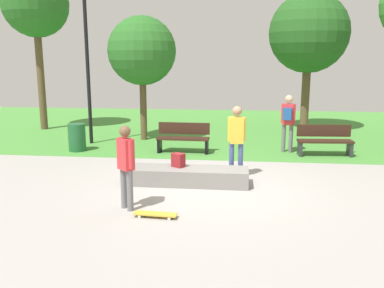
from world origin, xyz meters
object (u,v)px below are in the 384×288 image
pedestrian_with_backpack (288,118)px  lamp_post (87,54)px  concrete_ledge (187,176)px  trash_bin (77,137)px  park_bench_near_path (183,137)px  tree_broad_elm (142,51)px  backpack_on_ledge (178,160)px  skater_performing_trick (126,161)px  skateboard_by_ledge (155,214)px  tree_leaning_ash (35,5)px  skater_watching (237,136)px  tree_slender_maple (309,34)px  park_bench_far_left (325,140)px

pedestrian_with_backpack → lamp_post: bearing=173.9°
concrete_ledge → trash_bin: 4.94m
pedestrian_with_backpack → concrete_ledge: bearing=-126.8°
park_bench_near_path → tree_broad_elm: 3.62m
backpack_on_ledge → pedestrian_with_backpack: size_ratio=0.18×
skater_performing_trick → skateboard_by_ledge: size_ratio=2.02×
park_bench_near_path → skateboard_by_ledge: bearing=-88.1°
tree_broad_elm → tree_leaning_ash: (-4.57, 1.72, 1.78)m
tree_broad_elm → skater_watching: bearing=-53.3°
skater_watching → tree_slender_maple: 8.06m
pedestrian_with_backpack → tree_leaning_ash: bearing=160.9°
tree_leaning_ash → pedestrian_with_backpack: (9.42, -3.25, -3.80)m
concrete_ledge → park_bench_far_left: bearing=41.3°
pedestrian_with_backpack → skateboard_by_ledge: bearing=-117.9°
skater_performing_trick → lamp_post: (-2.88, 6.01, 2.03)m
tree_slender_maple → tree_broad_elm: size_ratio=1.25×
concrete_ledge → trash_bin: size_ratio=3.29×
tree_slender_maple → pedestrian_with_backpack: 5.12m
concrete_ledge → tree_leaning_ash: size_ratio=0.46×
tree_leaning_ash → backpack_on_ledge: bearing=-45.9°
tree_slender_maple → lamp_post: 8.45m
backpack_on_ledge → lamp_post: lamp_post is taller
trash_bin → tree_broad_elm: bearing=50.5°
skateboard_by_ledge → tree_slender_maple: size_ratio=0.15×
tree_leaning_ash → tree_slender_maple: bearing=5.0°
pedestrian_with_backpack → skater_performing_trick: bearing=-124.3°
tree_leaning_ash → trash_bin: (2.89, -3.75, -4.44)m
concrete_ledge → tree_slender_maple: 9.38m
tree_broad_elm → concrete_ledge: bearing=-67.0°
tree_broad_elm → tree_leaning_ash: 5.20m
lamp_post → trash_bin: (-0.02, -1.19, -2.55)m
tree_slender_maple → tree_broad_elm: bearing=-156.1°
tree_slender_maple → pedestrian_with_backpack: bearing=-105.3°
backpack_on_ledge → skater_performing_trick: 2.01m
skater_watching → park_bench_near_path: size_ratio=1.09×
skater_watching → tree_broad_elm: (-3.30, 4.43, 2.06)m
park_bench_far_left → tree_broad_elm: tree_broad_elm is taller
backpack_on_ledge → lamp_post: bearing=-17.0°
skateboard_by_ledge → park_bench_near_path: bearing=91.9°
tree_broad_elm → skater_performing_trick: bearing=-79.9°
tree_slender_maple → skater_watching: bearing=-110.9°
skater_performing_trick → tree_leaning_ash: tree_leaning_ash is taller
park_bench_far_left → trash_bin: park_bench_far_left is taller
concrete_ledge → skateboard_by_ledge: (-0.33, -2.10, -0.13)m
tree_broad_elm → trash_bin: 3.75m
tree_broad_elm → lamp_post: bearing=-153.0°
skateboard_by_ledge → tree_broad_elm: 8.04m
backpack_on_ledge → skater_watching: (1.34, 0.60, 0.49)m
skateboard_by_ledge → park_bench_near_path: (-0.18, 5.34, 0.42)m
skater_performing_trick → park_bench_far_left: skater_performing_trick is taller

